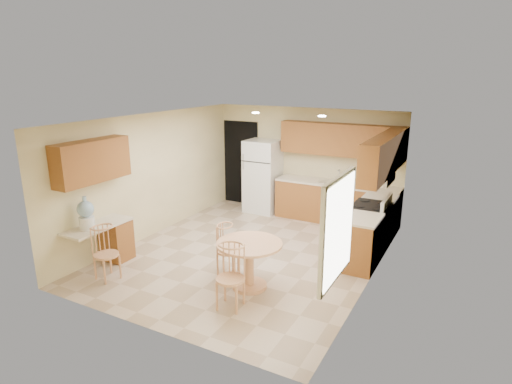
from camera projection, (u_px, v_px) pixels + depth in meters
The scene contains 30 objects.
floor at pixel (249, 253), 8.00m from camera, with size 5.50×5.50×0.00m, color tan.
ceiling at pixel (248, 119), 7.32m from camera, with size 4.50×5.50×0.02m, color white.
wall_back at pixel (306, 162), 9.99m from camera, with size 4.50×0.02×2.50m, color beige.
wall_front at pixel (142, 241), 5.33m from camera, with size 4.50×0.02×2.50m, color beige.
wall_left at pixel (152, 175), 8.68m from camera, with size 0.02×5.50×2.50m, color beige.
wall_right at pixel (375, 207), 6.64m from camera, with size 0.02×5.50×2.50m, color beige.
doorway at pixel (241, 163), 10.83m from camera, with size 0.90×0.02×2.10m, color black.
base_cab_back at pixel (336, 203), 9.56m from camera, with size 2.75×0.60×0.87m, color #9C5D27.
counter_back at pixel (337, 184), 9.44m from camera, with size 2.75×0.63×0.04m, color beige.
base_cab_right_a at pixel (379, 219), 8.57m from camera, with size 0.60×0.59×0.87m, color #9C5D27.
counter_right_a at pixel (380, 197), 8.45m from camera, with size 0.63×0.59×0.04m, color beige.
base_cab_right_b at pixel (359, 244), 7.34m from camera, with size 0.60×0.80×0.87m, color #9C5D27.
counter_right_b at pixel (361, 219), 7.21m from camera, with size 0.63×0.80×0.04m, color beige.
upper_cab_back at pixel (341, 140), 9.29m from camera, with size 2.75×0.33×0.70m, color #9C5D27.
upper_cab_right at pixel (384, 155), 7.58m from camera, with size 0.33×2.42×0.70m, color #9C5D27.
upper_cab_left at pixel (92, 161), 7.08m from camera, with size 0.33×1.40×0.70m, color #9C5D27.
sink at pixel (336, 183), 9.45m from camera, with size 0.78×0.44×0.01m, color silver.
range_hood at pixel (377, 179), 7.71m from camera, with size 0.50×0.76×0.14m, color silver.
desk_pedestal at pixel (116, 240), 7.69m from camera, with size 0.48×0.42×0.72m, color #9C5D27.
desk_top at pixel (98, 226), 7.26m from camera, with size 0.50×1.20×0.04m, color beige.
window at pixel (338, 229), 5.01m from camera, with size 0.06×1.12×1.30m.
can_light_a at pixel (256, 113), 8.57m from camera, with size 0.14×0.14×0.02m, color white.
can_light_b at pixel (322, 116), 7.93m from camera, with size 0.14×0.14×0.02m, color white.
refrigerator at pixel (263, 176), 10.23m from camera, with size 0.76×0.74×1.73m.
stove at pixel (369, 227), 8.00m from camera, with size 0.65×0.76×1.09m.
dining_table at pixel (249, 258), 6.62m from camera, with size 1.02×1.02×0.76m.
chair_table_a at pixel (225, 246), 7.00m from camera, with size 0.38×0.49×0.86m.
chair_table_b at pixel (227, 273), 5.95m from camera, with size 0.42×0.43×0.94m.
chair_desk at pixel (102, 250), 6.81m from camera, with size 0.39×0.51×0.89m.
water_crock at pixel (86, 214), 7.01m from camera, with size 0.27×0.27×0.56m.
Camera 1 is at (3.60, -6.45, 3.28)m, focal length 30.00 mm.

